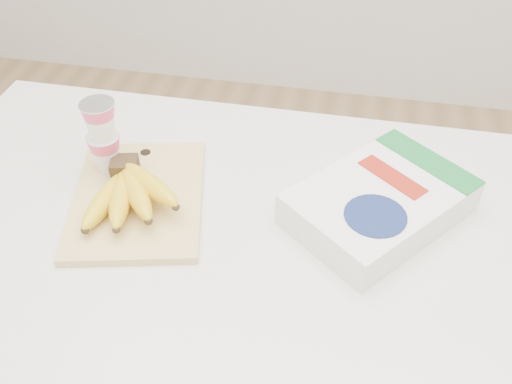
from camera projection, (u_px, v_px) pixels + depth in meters
table at (230, 377)px, 1.27m from camera, size 1.21×0.81×0.91m
cutting_board at (138, 198)px, 1.03m from camera, size 0.29×0.36×0.02m
bananas at (128, 192)px, 0.99m from camera, size 0.17×0.19×0.07m
yogurt_stack at (103, 135)px, 1.03m from camera, size 0.07×0.06×0.15m
cereal_box at (380, 203)px, 0.98m from camera, size 0.35×0.36×0.07m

